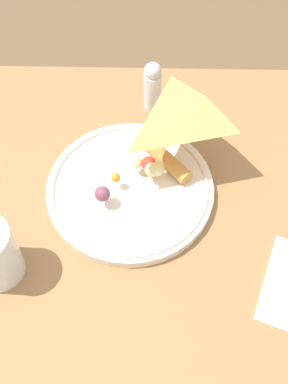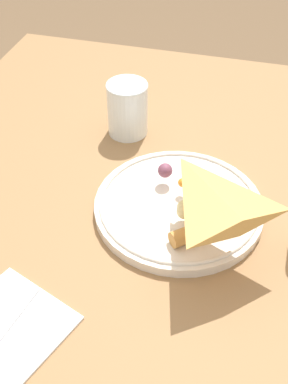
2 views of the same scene
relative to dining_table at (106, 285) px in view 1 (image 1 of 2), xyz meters
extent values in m
plane|color=brown|center=(0.00, 0.00, -0.61)|extent=(6.00, 6.00, 0.00)
cube|color=olive|center=(0.00, 0.00, 0.10)|extent=(0.96, 0.78, 0.03)
cylinder|color=silver|center=(-0.04, -0.11, 0.12)|extent=(0.26, 0.26, 0.02)
torus|color=silver|center=(-0.04, -0.11, 0.13)|extent=(0.25, 0.25, 0.01)
pyramid|color=#DBA351|center=(-0.04, -0.11, 0.14)|extent=(0.19, 0.18, 0.02)
cylinder|color=#C68942|center=(-0.09, -0.15, 0.14)|extent=(0.09, 0.09, 0.02)
sphere|color=#EFDB93|center=(-0.05, -0.14, 0.16)|extent=(0.02, 0.02, 0.02)
sphere|color=#7A4256|center=(0.00, -0.08, 0.16)|extent=(0.02, 0.02, 0.02)
sphere|color=#EFDB93|center=(-0.08, -0.12, 0.16)|extent=(0.02, 0.02, 0.02)
sphere|color=red|center=(-0.07, -0.13, 0.16)|extent=(0.02, 0.02, 0.02)
sphere|color=#EFDB93|center=(-0.07, -0.12, 0.16)|extent=(0.02, 0.02, 0.02)
sphere|color=orange|center=(-0.02, -0.11, 0.16)|extent=(0.01, 0.01, 0.01)
ellipsoid|color=silver|center=(-0.24, 0.05, 0.12)|extent=(0.02, 0.02, 0.00)
cylinder|color=silver|center=(-0.07, -0.29, 0.15)|extent=(0.03, 0.03, 0.08)
sphere|color=silver|center=(-0.07, -0.29, 0.20)|extent=(0.03, 0.03, 0.03)
camera|label=1|loc=(-0.07, 0.31, 0.75)|focal=45.00mm
camera|label=2|loc=(-0.56, -0.19, 0.65)|focal=45.00mm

